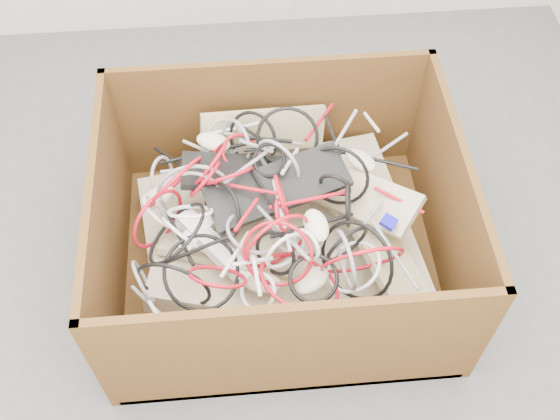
{
  "coord_description": "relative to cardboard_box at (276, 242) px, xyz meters",
  "views": [
    {
      "loc": [
        -0.04,
        -1.1,
        2.04
      ],
      "look_at": [
        0.07,
        0.17,
        0.3
      ],
      "focal_mm": 42.91,
      "sensor_mm": 36.0,
      "label": 1
    }
  ],
  "objects": [
    {
      "name": "power_strip_left",
      "position": [
        -0.2,
        -0.02,
        0.21
      ],
      "size": [
        0.23,
        0.24,
        0.12
      ],
      "primitive_type": "cube",
      "rotation": [
        0.14,
        -0.26,
        0.79
      ],
      "color": "white",
      "rests_on": "keyboard_pile"
    },
    {
      "name": "vga_plug",
      "position": [
        0.34,
        -0.1,
        0.23
      ],
      "size": [
        0.06,
        0.06,
        0.03
      ],
      "primitive_type": "cube",
      "rotation": [
        0.09,
        0.14,
        -0.68
      ],
      "color": "#130DC3",
      "rests_on": "keyboard_pile"
    },
    {
      "name": "mice_scatter",
      "position": [
        0.01,
        -0.08,
        0.21
      ],
      "size": [
        0.8,
        0.73,
        0.21
      ],
      "color": "beige",
      "rests_on": "keyboard_pile"
    },
    {
      "name": "cardboard_box",
      "position": [
        0.0,
        0.0,
        0.0
      ],
      "size": [
        1.13,
        0.94,
        0.55
      ],
      "color": "#3E220F",
      "rests_on": "ground"
    },
    {
      "name": "cable_tangle",
      "position": [
        -0.08,
        -0.08,
        0.25
      ],
      "size": [
        0.96,
        0.85,
        0.43
      ],
      "color": "#AD0C1B",
      "rests_on": "keyboard_pile"
    },
    {
      "name": "keyboard_pile",
      "position": [
        0.06,
        0.03,
        0.13
      ],
      "size": [
        0.86,
        0.84,
        0.36
      ],
      "color": "#BEB386",
      "rests_on": "cardboard_box"
    },
    {
      "name": "ground",
      "position": [
        -0.05,
        -0.15,
        -0.14
      ],
      "size": [
        3.0,
        3.0,
        0.0
      ],
      "primitive_type": "plane",
      "color": "#4D4D4F",
      "rests_on": "ground"
    },
    {
      "name": "power_strip_right",
      "position": [
        -0.2,
        -0.12,
        0.18
      ],
      "size": [
        0.24,
        0.26,
        0.1
      ],
      "primitive_type": "cube",
      "rotation": [
        -0.1,
        0.17,
        -0.85
      ],
      "color": "white",
      "rests_on": "keyboard_pile"
    }
  ]
}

